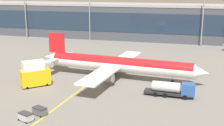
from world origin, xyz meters
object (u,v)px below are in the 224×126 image
Objects in this scene: main_airliner at (119,64)px; catering_lift at (35,74)px; fuel_tanker at (173,89)px; baggage_cart_0 at (26,117)px; baggage_cart_1 at (40,111)px.

catering_lift is (-17.50, -11.82, -0.67)m from main_airliner.
fuel_tanker is 3.60× the size of baggage_cart_0.
baggage_cart_0 is at bearing -110.88° from baggage_cart_1.
fuel_tanker is at bearing 38.93° from baggage_cart_0.
main_airliner is 4.12× the size of fuel_tanker.
fuel_tanker is 3.60× the size of baggage_cart_1.
fuel_tanker is at bearing 3.25° from catering_lift.
fuel_tanker is 1.65× the size of catering_lift.
main_airliner is at bearing 145.79° from fuel_tanker.
baggage_cart_1 is (-8.28, -26.49, -2.95)m from main_airliner.
main_airliner is 31.09m from baggage_cart_0.
baggage_cart_0 is at bearing -65.40° from catering_lift.
baggage_cart_1 is at bearing -107.36° from main_airliner.
fuel_tanker is 32.28m from catering_lift.
baggage_cart_1 is at bearing -57.83° from catering_lift.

